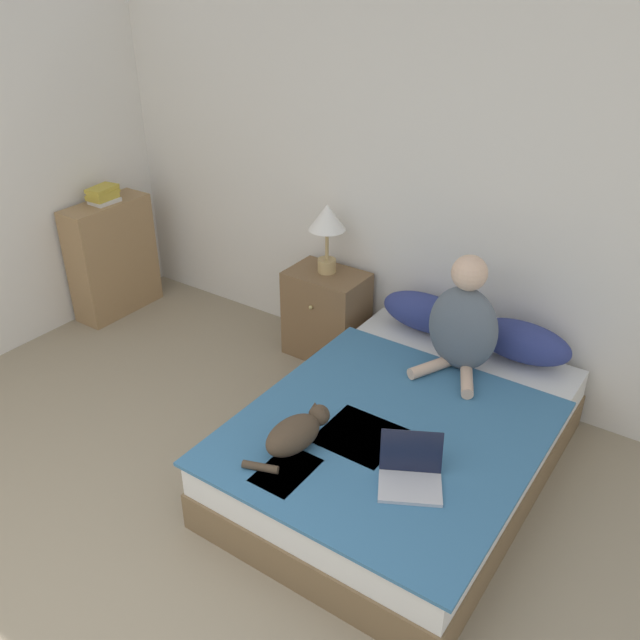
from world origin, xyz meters
name	(u,v)px	position (x,y,z in m)	size (l,w,h in m)	color
wall_back	(417,189)	(0.00, 3.37, 1.27)	(5.92, 0.05, 2.55)	silver
bed	(402,443)	(0.56, 2.29, 0.21)	(1.48, 2.02, 0.43)	brown
pillow_near	(425,312)	(0.23, 3.16, 0.55)	(0.60, 0.25, 0.25)	navy
pillow_far	(522,342)	(0.88, 3.16, 0.55)	(0.60, 0.25, 0.25)	navy
person_sitting	(463,323)	(0.61, 2.86, 0.73)	(0.42, 0.41, 0.73)	slate
cat_tabby	(296,433)	(0.24, 1.72, 0.52)	(0.25, 0.50, 0.18)	#473828
laptop_open	(410,474)	(0.84, 1.82, 0.47)	(0.38, 0.37, 0.23)	#B7B7BC
nightstand	(327,314)	(-0.51, 3.12, 0.32)	(0.55, 0.39, 0.65)	brown
table_lamp	(327,223)	(-0.53, 3.14, 1.01)	(0.25, 0.25, 0.49)	tan
bookshelf	(113,258)	(-2.29, 2.72, 0.46)	(0.27, 0.69, 0.91)	#99754C
book_stack_top	(103,195)	(-2.29, 2.73, 0.97)	(0.18, 0.25, 0.12)	beige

